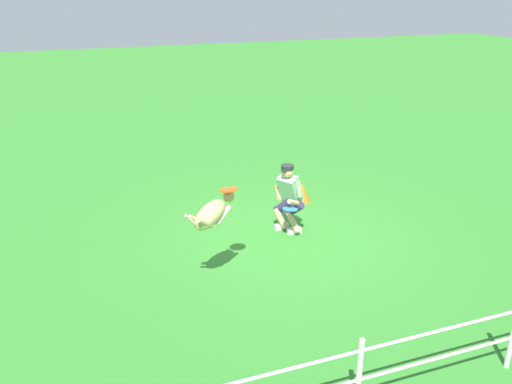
{
  "coord_description": "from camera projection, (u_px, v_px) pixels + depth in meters",
  "views": [
    {
      "loc": [
        3.54,
        7.74,
        4.3
      ],
      "look_at": [
        0.81,
        0.31,
        1.12
      ],
      "focal_mm": 37.34,
      "sensor_mm": 36.0,
      "label": 1
    }
  ],
  "objects": [
    {
      "name": "frisbee_flying",
      "position": [
        229.0,
        190.0,
        7.73
      ],
      "size": [
        0.38,
        0.38,
        0.09
      ],
      "primitive_type": "cylinder",
      "rotation": [
        0.12,
        -0.13,
        1.04
      ],
      "color": "#F35115"
    },
    {
      "name": "fence",
      "position": [
        441.0,
        348.0,
        5.81
      ],
      "size": [
        14.34,
        0.06,
        0.93
      ],
      "color": "white",
      "rests_on": "ground_plane"
    },
    {
      "name": "frisbee_held",
      "position": [
        290.0,
        209.0,
        9.17
      ],
      "size": [
        0.35,
        0.35,
        0.09
      ],
      "primitive_type": "cylinder",
      "rotation": [
        -0.19,
        0.07,
        2.73
      ],
      "color": "#3181DE",
      "rests_on": "person"
    },
    {
      "name": "dog",
      "position": [
        212.0,
        213.0,
        7.65
      ],
      "size": [
        0.92,
        0.6,
        0.52
      ],
      "rotation": [
        0.0,
        0.0,
        3.66
      ],
      "color": "tan"
    },
    {
      "name": "person",
      "position": [
        289.0,
        196.0,
        9.49
      ],
      "size": [
        0.54,
        0.71,
        1.29
      ],
      "rotation": [
        0.0,
        0.0,
        0.55
      ],
      "color": "silver",
      "rests_on": "ground_plane"
    },
    {
      "name": "training_cone",
      "position": [
        302.0,
        193.0,
        10.98
      ],
      "size": [
        0.35,
        0.35,
        0.39
      ],
      "primitive_type": "cone",
      "color": "orange",
      "rests_on": "ground_plane"
    },
    {
      "name": "ground_plane",
      "position": [
        293.0,
        238.0,
        9.48
      ],
      "size": [
        60.0,
        60.0,
        0.0
      ],
      "primitive_type": "plane",
      "color": "#317E2A"
    }
  ]
}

